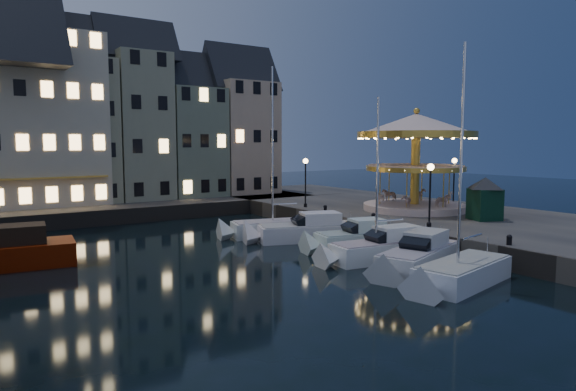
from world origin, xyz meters
TOP-DOWN VIEW (x-y plane):
  - ground at (0.00, 0.00)m, footprint 160.00×160.00m
  - quay_east at (14.00, 6.00)m, footprint 16.00×56.00m
  - quay_north at (-8.00, 28.00)m, footprint 44.00×12.00m
  - quaywall_e at (6.00, 6.00)m, footprint 0.15×44.00m
  - quaywall_n at (-6.00, 22.00)m, footprint 48.00×0.15m
  - streetlamp_b at (7.20, 1.00)m, footprint 0.44×0.44m
  - streetlamp_c at (7.20, 14.50)m, footprint 0.44×0.44m
  - streetlamp_d at (18.50, 8.00)m, footprint 0.44×0.44m
  - bollard_a at (6.60, -5.00)m, footprint 0.30×0.30m
  - bollard_b at (6.60, 0.50)m, footprint 0.30×0.30m
  - bollard_c at (6.60, 5.50)m, footprint 0.30×0.30m
  - bollard_d at (6.60, 11.00)m, footprint 0.30×0.30m
  - townhouse_nb at (-14.05, 30.00)m, footprint 6.16×8.00m
  - townhouse_nc at (-8.00, 30.00)m, footprint 6.82×8.00m
  - townhouse_nd at (-2.25, 30.00)m, footprint 5.50×8.00m
  - townhouse_ne at (3.20, 30.00)m, footprint 6.16×8.00m
  - townhouse_nf at (9.25, 30.00)m, footprint 6.82×8.00m
  - hotel_corner at (-14.00, 30.00)m, footprint 17.60×9.00m
  - motorboat_a at (1.36, -5.75)m, footprint 7.12×3.55m
  - motorboat_b at (2.31, -2.40)m, footprint 7.68×4.43m
  - motorboat_c at (2.11, 0.23)m, footprint 7.75×2.85m
  - motorboat_d at (2.79, 3.41)m, footprint 6.47×3.31m
  - motorboat_e at (2.07, 7.71)m, footprint 7.98×4.72m
  - motorboat_f at (1.39, 10.31)m, footprint 8.40×4.06m
  - carousel at (13.45, 7.90)m, footprint 9.49×9.49m
  - ticket_kiosk at (13.48, 1.37)m, footprint 2.96×2.96m

SIDE VIEW (x-z plane):
  - ground at x=0.00m, z-range 0.00..0.00m
  - motorboat_f at x=1.39m, z-range -5.05..6.11m
  - motorboat_a at x=1.36m, z-range -5.34..6.41m
  - motorboat_d at x=2.79m, z-range -0.44..1.71m
  - motorboat_b at x=2.31m, z-range -0.43..1.72m
  - motorboat_e at x=2.07m, z-range -0.43..1.72m
  - quay_east at x=14.00m, z-range 0.00..1.30m
  - quay_north at x=-8.00m, z-range 0.00..1.30m
  - quaywall_e at x=6.00m, z-range 0.00..1.30m
  - quaywall_n at x=-6.00m, z-range 0.00..1.30m
  - motorboat_c at x=2.11m, z-range -4.44..5.79m
  - bollard_a at x=6.60m, z-range 1.32..1.89m
  - bollard_b at x=6.60m, z-range 1.32..1.89m
  - bollard_c at x=6.60m, z-range 1.32..1.89m
  - bollard_d at x=6.60m, z-range 1.32..1.89m
  - ticket_kiosk at x=13.48m, z-range 1.63..5.09m
  - streetlamp_b at x=7.20m, z-range 1.93..6.10m
  - streetlamp_c at x=7.20m, z-range 1.93..6.10m
  - streetlamp_d at x=18.50m, z-range 1.93..6.10m
  - carousel at x=13.45m, z-range 2.62..10.92m
  - townhouse_ne at x=3.20m, z-range 1.38..14.18m
  - townhouse_nb at x=-14.05m, z-range 1.38..15.18m
  - townhouse_nf at x=9.25m, z-range 1.38..15.18m
  - townhouse_nc at x=-8.00m, z-range 1.38..16.18m
  - townhouse_nd at x=-2.25m, z-range 1.38..17.18m
  - hotel_corner at x=-14.00m, z-range 1.38..18.18m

